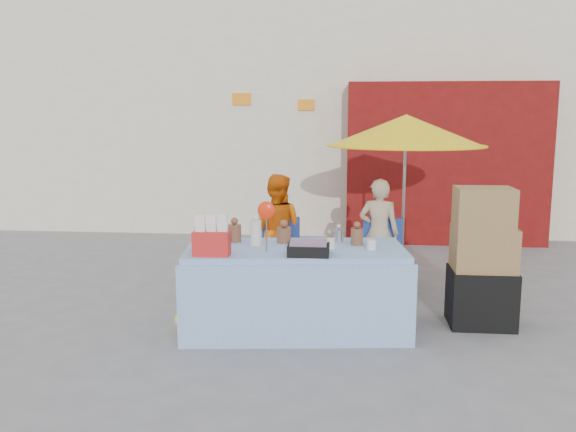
# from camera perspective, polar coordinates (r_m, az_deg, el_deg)

# --- Properties ---
(ground) EXTENTS (80.00, 80.00, 0.00)m
(ground) POSITION_cam_1_polar(r_m,az_deg,el_deg) (6.28, -0.18, -9.96)
(ground) COLOR slate
(ground) RESTS_ON ground
(backdrop) EXTENTS (14.00, 8.00, 7.80)m
(backdrop) POSITION_cam_1_polar(r_m,az_deg,el_deg) (13.44, 5.31, 13.75)
(backdrop) COLOR silver
(backdrop) RESTS_ON ground
(market_table) EXTENTS (2.24, 1.23, 1.30)m
(market_table) POSITION_cam_1_polar(r_m,az_deg,el_deg) (5.96, 0.62, -6.73)
(market_table) COLOR #98C4F3
(market_table) RESTS_ON ground
(chair_left) EXTENTS (0.57, 0.56, 0.85)m
(chair_left) POSITION_cam_1_polar(r_m,az_deg,el_deg) (7.45, -1.18, -4.76)
(chair_left) COLOR #203A94
(chair_left) RESTS_ON ground
(chair_right) EXTENTS (0.57, 0.56, 0.85)m
(chair_right) POSITION_cam_1_polar(r_m,az_deg,el_deg) (7.42, 8.49, -4.93)
(chair_right) COLOR #203A94
(chair_right) RESTS_ON ground
(vendor_orange) EXTENTS (0.77, 0.65, 1.38)m
(vendor_orange) POSITION_cam_1_polar(r_m,az_deg,el_deg) (7.49, -1.09, -1.30)
(vendor_orange) COLOR orange
(vendor_orange) RESTS_ON ground
(vendor_beige) EXTENTS (0.54, 0.42, 1.33)m
(vendor_beige) POSITION_cam_1_polar(r_m,az_deg,el_deg) (7.46, 8.49, -1.61)
(vendor_beige) COLOR tan
(vendor_beige) RESTS_ON ground
(umbrella) EXTENTS (1.90, 1.90, 2.09)m
(umbrella) POSITION_cam_1_polar(r_m,az_deg,el_deg) (7.50, 10.97, 7.80)
(umbrella) COLOR gray
(umbrella) RESTS_ON ground
(box_stack) EXTENTS (0.63, 0.51, 1.39)m
(box_stack) POSITION_cam_1_polar(r_m,az_deg,el_deg) (6.33, 17.74, -4.19)
(box_stack) COLOR black
(box_stack) RESTS_ON ground
(tarp_bundle) EXTENTS (0.76, 0.69, 0.28)m
(tarp_bundle) POSITION_cam_1_polar(r_m,az_deg,el_deg) (6.01, -7.59, -9.53)
(tarp_bundle) COLOR yellow
(tarp_bundle) RESTS_ON ground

